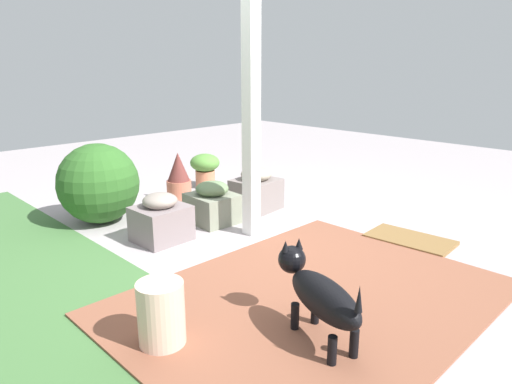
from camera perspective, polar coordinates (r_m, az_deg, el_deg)
The scene contains 12 objects.
ground_plane at distance 3.86m, azimuth 1.02°, elevation -6.32°, with size 12.00×12.00×0.00m, color #A69C9F.
brick_path at distance 3.02m, azimuth 6.97°, elevation -12.89°, with size 1.80×2.40×0.02m, color brown.
porch_pillar at distance 3.82m, azimuth -0.61°, elevation 11.73°, with size 0.11×0.11×2.37m, color white.
stone_planter_nearest at distance 4.69m, azimuth 0.02°, elevation 0.22°, with size 0.45×0.46×0.44m.
stone_planter_near at distance 4.32m, azimuth -5.39°, elevation -1.46°, with size 0.45×0.41×0.39m.
stone_planter_mid at distance 3.94m, azimuth -11.64°, elevation -3.33°, with size 0.40×0.43×0.41m.
round_shrub at distance 4.50m, azimuth -18.89°, elevation 1.00°, with size 0.74×0.74×0.74m, color #2C5C22.
terracotta_pot_spiky at distance 5.03m, azimuth -9.53°, elevation 1.70°, with size 0.26×0.26×0.53m.
terracotta_pot_broad at distance 5.54m, azimuth -6.32°, elevation 3.01°, with size 0.35×0.35×0.41m.
dog at distance 2.50m, azimuth 7.78°, elevation -12.26°, with size 0.69×0.36×0.48m.
ceramic_urn at distance 2.53m, azimuth -11.62°, elevation -14.61°, with size 0.25×0.25×0.36m, color beige.
doormat at distance 4.10m, azimuth 18.47°, elevation -5.59°, with size 0.69×0.39×0.03m, color brown.
Camera 1 is at (-2.50, 2.56, 1.44)m, focal length 32.40 mm.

